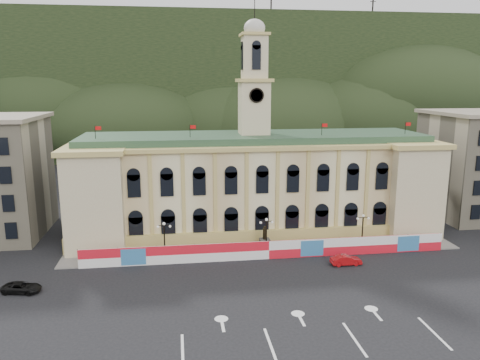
{
  "coord_description": "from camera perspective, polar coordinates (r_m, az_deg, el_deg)",
  "views": [
    {
      "loc": [
        -12.01,
        -43.91,
        23.66
      ],
      "look_at": [
        -3.55,
        18.0,
        10.44
      ],
      "focal_mm": 35.0,
      "sensor_mm": 36.0,
      "label": 1
    }
  ],
  "objects": [
    {
      "name": "ground",
      "position": [
        51.31,
        6.92,
        -15.61
      ],
      "size": [
        260.0,
        260.0,
        0.0
      ],
      "primitive_type": "plane",
      "color": "black",
      "rests_on": "ground"
    },
    {
      "name": "lane_markings",
      "position": [
        47.1,
        8.53,
        -18.35
      ],
      "size": [
        26.0,
        10.0,
        0.02
      ],
      "primitive_type": null,
      "color": "white",
      "rests_on": "ground"
    },
    {
      "name": "hill_ridge",
      "position": [
        166.39,
        -3.69,
        10.49
      ],
      "size": [
        230.0,
        80.0,
        64.0
      ],
      "color": "black",
      "rests_on": "ground"
    },
    {
      "name": "city_hall",
      "position": [
        74.25,
        1.71,
        -0.35
      ],
      "size": [
        56.2,
        17.6,
        37.1
      ],
      "color": "beige",
      "rests_on": "ground"
    },
    {
      "name": "hoarding_fence",
      "position": [
        64.24,
        3.58,
        -8.49
      ],
      "size": [
        50.0,
        0.44,
        2.5
      ],
      "color": "red",
      "rests_on": "ground"
    },
    {
      "name": "pavement",
      "position": [
        67.1,
        3.07,
        -8.64
      ],
      "size": [
        56.0,
        5.5,
        0.16
      ],
      "primitive_type": "cube",
      "color": "slate",
      "rests_on": "ground"
    },
    {
      "name": "statue",
      "position": [
        66.95,
        3.04,
        -7.68
      ],
      "size": [
        1.4,
        1.4,
        3.72
      ],
      "color": "#595651",
      "rests_on": "ground"
    },
    {
      "name": "lamp_left",
      "position": [
        64.33,
        -9.21,
        -6.88
      ],
      "size": [
        1.96,
        0.44,
        5.15
      ],
      "color": "black",
      "rests_on": "ground"
    },
    {
      "name": "lamp_center",
      "position": [
        65.41,
        3.22,
        -6.42
      ],
      "size": [
        1.96,
        0.44,
        5.15
      ],
      "color": "black",
      "rests_on": "ground"
    },
    {
      "name": "lamp_right",
      "position": [
        69.36,
        14.71,
        -5.72
      ],
      "size": [
        1.96,
        0.44,
        5.15
      ],
      "color": "black",
      "rests_on": "ground"
    },
    {
      "name": "red_sedan",
      "position": [
        63.77,
        12.79,
        -9.5
      ],
      "size": [
        1.63,
        4.13,
        1.34
      ],
      "primitive_type": "imported",
      "rotation": [
        0.0,
        0.0,
        1.6
      ],
      "color": "#A40B0F",
      "rests_on": "ground"
    },
    {
      "name": "black_suv",
      "position": [
        60.14,
        -25.06,
        -11.78
      ],
      "size": [
        3.6,
        5.09,
        1.21
      ],
      "primitive_type": "imported",
      "rotation": [
        0.0,
        0.0,
        1.38
      ],
      "color": "black",
      "rests_on": "ground"
    }
  ]
}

